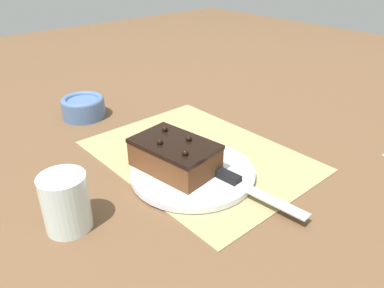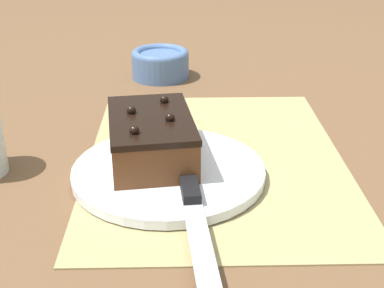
{
  "view_description": "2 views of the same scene",
  "coord_description": "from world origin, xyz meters",
  "px_view_note": "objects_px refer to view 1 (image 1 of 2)",
  "views": [
    {
      "loc": [
        -0.51,
        0.47,
        0.4
      ],
      "look_at": [
        -0.03,
        0.05,
        0.06
      ],
      "focal_mm": 35.0,
      "sensor_mm": 36.0,
      "label": 1
    },
    {
      "loc": [
        -0.64,
        0.05,
        0.33
      ],
      "look_at": [
        -0.08,
        0.03,
        0.06
      ],
      "focal_mm": 50.0,
      "sensor_mm": 36.0,
      "label": 2
    }
  ],
  "objects_px": {
    "drinking_glass": "(66,202)",
    "cake_plate": "(193,172)",
    "small_bowl": "(83,106)",
    "serving_knife": "(240,183)",
    "chocolate_cake": "(175,155)"
  },
  "relations": [
    {
      "from": "drinking_glass",
      "to": "cake_plate",
      "type": "bearing_deg",
      "value": -95.19
    },
    {
      "from": "small_bowl",
      "to": "serving_knife",
      "type": "bearing_deg",
      "value": -174.25
    },
    {
      "from": "serving_knife",
      "to": "chocolate_cake",
      "type": "bearing_deg",
      "value": -72.77
    },
    {
      "from": "chocolate_cake",
      "to": "small_bowl",
      "type": "bearing_deg",
      "value": 0.02
    },
    {
      "from": "small_bowl",
      "to": "cake_plate",
      "type": "bearing_deg",
      "value": -176.85
    },
    {
      "from": "cake_plate",
      "to": "drinking_glass",
      "type": "distance_m",
      "value": 0.25
    },
    {
      "from": "cake_plate",
      "to": "serving_knife",
      "type": "distance_m",
      "value": 0.1
    },
    {
      "from": "chocolate_cake",
      "to": "small_bowl",
      "type": "xyz_separation_m",
      "value": [
        0.38,
        0.0,
        -0.02
      ]
    },
    {
      "from": "small_bowl",
      "to": "chocolate_cake",
      "type": "bearing_deg",
      "value": -179.98
    },
    {
      "from": "chocolate_cake",
      "to": "drinking_glass",
      "type": "bearing_deg",
      "value": 91.24
    },
    {
      "from": "serving_knife",
      "to": "small_bowl",
      "type": "relative_size",
      "value": 1.86
    },
    {
      "from": "chocolate_cake",
      "to": "small_bowl",
      "type": "relative_size",
      "value": 1.57
    },
    {
      "from": "cake_plate",
      "to": "drinking_glass",
      "type": "bearing_deg",
      "value": 84.81
    },
    {
      "from": "chocolate_cake",
      "to": "drinking_glass",
      "type": "distance_m",
      "value": 0.22
    },
    {
      "from": "drinking_glass",
      "to": "small_bowl",
      "type": "xyz_separation_m",
      "value": [
        0.38,
        -0.22,
        -0.02
      ]
    }
  ]
}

